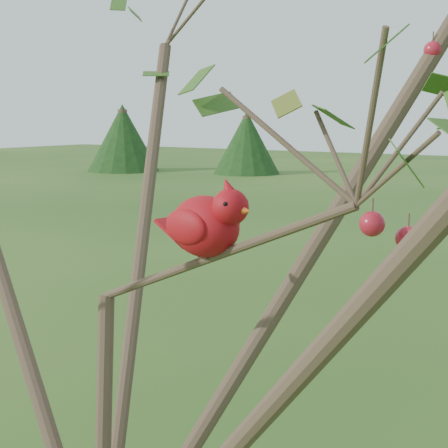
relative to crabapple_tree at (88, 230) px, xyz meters
The scene contains 2 objects.
crabapple_tree is the anchor object (origin of this frame).
cardinal 0.24m from the crabapple_tree, 24.84° to the left, with size 0.25×0.14×0.17m.
Camera 1 is at (0.98, -0.98, 2.34)m, focal length 55.00 mm.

